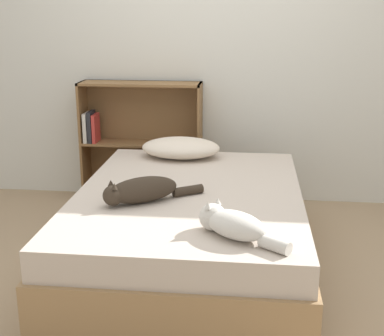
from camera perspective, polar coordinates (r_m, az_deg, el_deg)
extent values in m
plane|color=#997F60|center=(3.44, -0.27, -10.48)|extent=(8.00, 8.00, 0.00)
cube|color=silver|center=(4.43, 1.78, 12.50)|extent=(8.00, 0.06, 2.50)
cube|color=#99754C|center=(3.37, -0.27, -7.87)|extent=(1.38, 1.92, 0.34)
cube|color=#C1B2A3|center=(3.27, -0.28, -3.80)|extent=(1.34, 1.86, 0.17)
ellipsoid|color=beige|center=(3.94, -1.20, 2.17)|extent=(0.58, 0.38, 0.15)
ellipsoid|color=beige|center=(2.58, 4.67, -6.08)|extent=(0.37, 0.34, 0.13)
sphere|color=beige|center=(2.66, 2.24, -5.24)|extent=(0.14, 0.14, 0.14)
cone|color=beige|center=(2.60, 1.72, -3.99)|extent=(0.04, 0.04, 0.03)
cone|color=beige|center=(2.66, 2.78, -3.56)|extent=(0.04, 0.04, 0.03)
cylinder|color=beige|center=(2.47, 8.83, -8.09)|extent=(0.16, 0.14, 0.06)
ellipsoid|color=#33281E|center=(3.04, -5.27, -2.33)|extent=(0.43, 0.35, 0.15)
sphere|color=#33281E|center=(2.99, -8.42, -2.92)|extent=(0.12, 0.12, 0.12)
cone|color=#33281E|center=(2.94, -8.28, -1.94)|extent=(0.04, 0.04, 0.03)
cone|color=#33281E|center=(3.00, -8.66, -1.59)|extent=(0.04, 0.04, 0.03)
cylinder|color=#33281E|center=(3.16, -0.50, -2.42)|extent=(0.19, 0.15, 0.05)
cube|color=brown|center=(4.57, -11.37, 2.81)|extent=(0.02, 0.26, 1.00)
cube|color=brown|center=(4.38, 0.84, 2.53)|extent=(0.02, 0.26, 1.00)
cube|color=brown|center=(4.60, -5.23, -3.26)|extent=(0.99, 0.26, 0.02)
cube|color=brown|center=(4.36, -5.57, 8.95)|extent=(0.99, 0.26, 0.02)
cube|color=brown|center=(4.45, -5.40, 2.68)|extent=(0.95, 0.26, 0.02)
cube|color=brown|center=(4.57, -5.10, 3.05)|extent=(0.99, 0.02, 1.00)
cube|color=beige|center=(4.50, -11.13, 4.29)|extent=(0.03, 0.16, 0.24)
cube|color=#232328|center=(4.48, -10.66, 4.38)|extent=(0.03, 0.16, 0.26)
cube|color=#B7332D|center=(4.48, -10.22, 4.22)|extent=(0.03, 0.16, 0.23)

